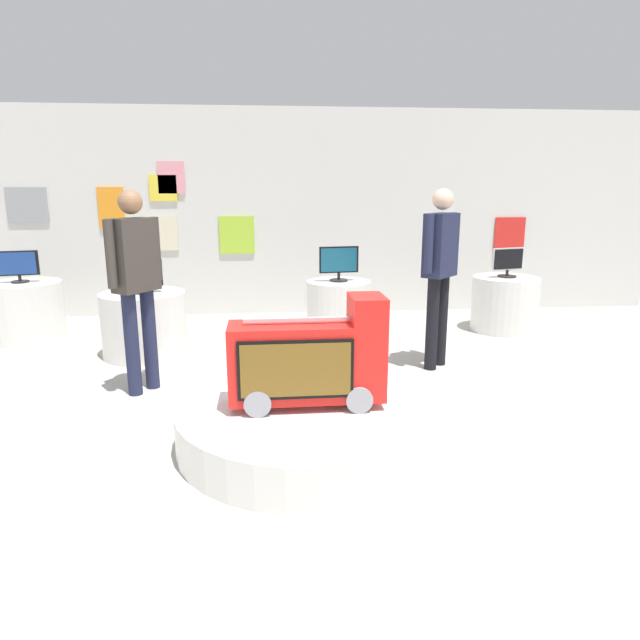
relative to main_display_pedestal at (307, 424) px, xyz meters
name	(u,v)px	position (x,y,z in m)	size (l,w,h in m)	color
ground_plane	(312,467)	(0.01, -0.35, -0.14)	(30.00, 30.00, 0.00)	#B2ADA3
back_wall_display	(287,213)	(-0.01, 4.31, 1.28)	(10.80, 0.13, 2.85)	silver
main_display_pedestal	(307,424)	(0.00, 0.00, 0.00)	(1.80, 1.80, 0.29)	silver
novelty_firetruck_tv	(310,362)	(0.02, -0.01, 0.46)	(1.06, 0.40, 0.76)	gray
display_pedestal_left_rear	(24,311)	(-3.18, 3.09, 0.20)	(0.89, 0.89, 0.68)	silver
tv_on_left_rear	(18,266)	(-3.18, 3.09, 0.74)	(0.44, 0.20, 0.37)	black
display_pedestal_center_rear	(145,324)	(-1.60, 2.29, 0.20)	(0.89, 0.89, 0.68)	silver
tv_on_center_rear	(141,276)	(-1.60, 2.29, 0.72)	(0.44, 0.23, 0.35)	black
display_pedestal_right_rear	(338,309)	(0.56, 2.87, 0.20)	(0.77, 0.77, 0.68)	silver
tv_on_right_rear	(339,262)	(0.56, 2.86, 0.76)	(0.47, 0.22, 0.41)	black
display_pedestal_far_right	(505,304)	(2.70, 2.99, 0.20)	(0.82, 0.82, 0.68)	silver
tv_on_far_right	(508,262)	(2.69, 2.99, 0.73)	(0.45, 0.23, 0.36)	black
shopper_browsing_near_truck	(440,265)	(1.40, 1.62, 0.89)	(0.41, 0.43, 1.76)	black
shopper_browsing_rear	(136,277)	(-1.38, 1.17, 0.88)	(0.38, 0.47, 1.75)	#1E233F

